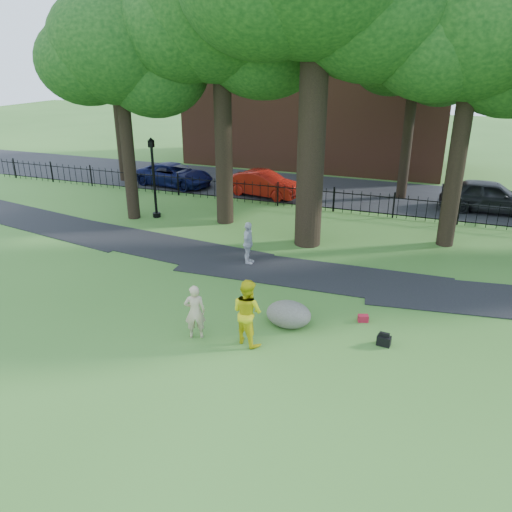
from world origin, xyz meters
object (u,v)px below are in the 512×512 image
at_px(red_sedan, 264,184).
at_px(boulder, 289,313).
at_px(man, 247,312).
at_px(woman, 195,312).
at_px(lamppost, 154,179).

bearing_deg(red_sedan, boulder, -147.30).
bearing_deg(red_sedan, man, -151.92).
xyz_separation_m(woman, lamppost, (-7.03, 9.46, 1.10)).
bearing_deg(woman, man, 165.32).
relative_size(woman, red_sedan, 0.38).
distance_m(woman, man, 1.52).
distance_m(woman, lamppost, 11.84).
bearing_deg(boulder, man, -120.00).
bearing_deg(lamppost, woman, -59.81).
distance_m(man, lamppost, 12.57).
distance_m(woman, red_sedan, 15.38).
bearing_deg(boulder, red_sedan, 112.84).
bearing_deg(red_sedan, lamppost, 156.40).
xyz_separation_m(lamppost, red_sedan, (3.66, 5.54, -1.21)).
xyz_separation_m(boulder, lamppost, (-9.30, 7.84, 1.52)).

